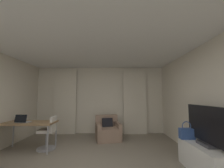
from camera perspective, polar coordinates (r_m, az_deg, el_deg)
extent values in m
cube|color=beige|center=(5.61, -4.94, -6.49)|extent=(5.12, 0.06, 2.60)
cube|color=beige|center=(3.28, 38.98, -6.35)|extent=(0.06, 6.12, 2.60)
cube|color=white|center=(2.86, -10.24, 19.64)|extent=(5.12, 6.12, 0.06)
cube|color=beige|center=(5.77, -18.90, -6.69)|extent=(0.90, 0.06, 2.50)
cube|color=beige|center=(5.53, 9.38, -6.98)|extent=(0.90, 0.06, 2.50)
cube|color=#997A66|center=(4.90, -1.68, -19.68)|extent=(0.92, 0.91, 0.41)
cube|color=#997A66|center=(5.12, -2.32, -14.61)|extent=(0.79, 0.30, 0.37)
cube|color=#997A66|center=(4.95, 2.30, -18.68)|extent=(0.28, 0.77, 0.55)
cube|color=#997A66|center=(4.84, -5.76, -18.99)|extent=(0.28, 0.77, 0.55)
cube|color=black|center=(4.95, -1.92, -15.94)|extent=(0.39, 0.27, 0.37)
cube|color=olive|center=(4.49, -30.72, -13.55)|extent=(1.33, 0.63, 0.04)
cylinder|color=#99999E|center=(5.10, -35.56, -16.45)|extent=(0.04, 0.04, 0.70)
cylinder|color=#99999E|center=(4.53, -22.07, -18.59)|extent=(0.04, 0.04, 0.70)
cylinder|color=#99999E|center=(4.07, -25.03, -20.12)|extent=(0.04, 0.04, 0.70)
cylinder|color=gray|center=(4.47, -25.36, -20.28)|extent=(0.06, 0.06, 0.46)
cylinder|color=gray|center=(4.53, -25.47, -22.83)|extent=(0.48, 0.48, 0.04)
cube|color=silver|center=(4.41, -25.22, -16.90)|extent=(0.41, 0.41, 0.08)
cube|color=silver|center=(4.31, -22.96, -14.42)|extent=(0.07, 0.36, 0.34)
cube|color=#ADADB2|center=(4.51, -32.63, -13.04)|extent=(0.34, 0.25, 0.02)
cube|color=black|center=(4.41, -33.44, -11.77)|extent=(0.32, 0.08, 0.20)
cube|color=white|center=(3.40, 34.29, -24.39)|extent=(0.51, 1.12, 0.53)
cube|color=#333338|center=(3.28, 34.44, -19.73)|extent=(0.20, 0.36, 0.06)
cube|color=black|center=(3.20, 34.10, -13.41)|extent=(0.04, 1.06, 0.67)
cube|color=#335193|center=(3.54, 28.42, -17.50)|extent=(0.30, 0.14, 0.22)
torus|color=#335193|center=(3.51, 28.31, -14.95)|extent=(0.20, 0.02, 0.20)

